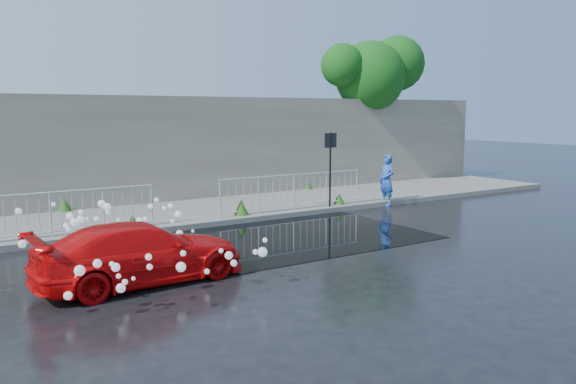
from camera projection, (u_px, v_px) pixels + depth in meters
name	position (u px, v px, depth m)	size (l,w,h in m)	color
ground	(265.00, 249.00, 12.92)	(90.00, 90.00, 0.00)	black
pavement	(182.00, 213.00, 17.07)	(30.00, 4.00, 0.15)	#5C5C58
curb	(210.00, 224.00, 15.40)	(30.00, 0.25, 0.16)	#5C5C58
retaining_wall	(155.00, 149.00, 18.64)	(30.00, 0.60, 3.50)	#6C645B
puddle	(262.00, 238.00, 14.02)	(8.00, 5.00, 0.01)	black
sign_post	(330.00, 157.00, 17.50)	(0.45, 0.06, 2.50)	black
tree	(375.00, 72.00, 23.64)	(5.07, 2.96, 6.39)	#332114
railing_left	(50.00, 213.00, 13.45)	(5.05, 0.05, 1.10)	silver
railing_right	(294.00, 191.00, 17.21)	(5.05, 0.05, 1.10)	silver
weeds	(182.00, 208.00, 16.39)	(12.17, 3.93, 0.45)	#1A4412
water_spray	(121.00, 237.00, 11.08)	(3.70, 5.41, 1.03)	white
red_car	(141.00, 253.00, 10.31)	(1.58, 3.88, 1.13)	red
person	(387.00, 180.00, 18.77)	(0.63, 0.41, 1.72)	#2351B3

